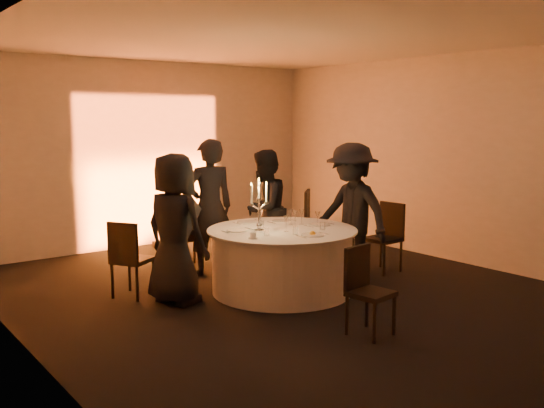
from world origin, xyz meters
TOP-DOWN VIEW (x-y plane):
  - floor at (0.00, 0.00)m, footprint 7.00×7.00m
  - ceiling at (0.00, 0.00)m, footprint 7.00×7.00m
  - wall_back at (0.00, 3.50)m, footprint 7.00×0.00m
  - wall_left at (-3.00, 0.00)m, footprint 0.00×7.00m
  - wall_right at (3.00, 0.00)m, footprint 0.00×7.00m
  - uplighter_fixture at (0.00, 3.20)m, footprint 0.25×0.12m
  - banquet_table at (0.00, 0.00)m, footprint 1.80×1.80m
  - chair_left at (-1.58, 0.87)m, footprint 0.55×0.55m
  - chair_back_left at (-0.31, 1.72)m, footprint 0.43×0.43m
  - chair_back_right at (1.06, 0.96)m, footprint 0.66×0.66m
  - chair_right at (1.76, -0.07)m, footprint 0.43×0.43m
  - chair_front at (-0.24, -1.61)m, footprint 0.42×0.43m
  - guest_left at (-1.24, 0.38)m, footprint 0.76×0.96m
  - guest_back_left at (-0.25, 1.25)m, footprint 0.74×0.56m
  - guest_back_right at (0.56, 1.11)m, footprint 1.00×0.92m
  - guest_right at (1.09, -0.07)m, footprint 0.73×1.19m
  - plate_left at (-0.49, 0.23)m, footprint 0.36×0.25m
  - plate_back_left at (-0.06, 0.63)m, footprint 0.35×0.27m
  - plate_back_right at (0.32, 0.41)m, footprint 0.36×0.25m
  - plate_right at (0.52, -0.08)m, footprint 0.36×0.27m
  - plate_front at (0.03, -0.52)m, footprint 0.36×0.26m
  - coffee_cup at (-0.61, -0.25)m, footprint 0.11×0.11m
  - candelabra at (-0.31, 0.04)m, footprint 0.27×0.13m
  - wine_glass_a at (-0.02, 0.40)m, footprint 0.07×0.07m
  - wine_glass_b at (0.28, 0.18)m, footprint 0.07×0.07m
  - wine_glass_c at (-0.06, -0.16)m, footprint 0.07×0.07m
  - wine_glass_d at (0.43, -0.15)m, footprint 0.07×0.07m
  - wine_glass_e at (0.23, 0.04)m, footprint 0.07×0.07m
  - wine_glass_f at (0.39, 0.10)m, footprint 0.07×0.07m
  - tumbler_a at (-0.39, -0.22)m, footprint 0.07×0.07m
  - tumbler_b at (-0.18, 0.18)m, footprint 0.07×0.07m
  - tumbler_c at (-0.09, -0.36)m, footprint 0.07×0.07m
  - tumbler_d at (0.35, -0.33)m, footprint 0.07×0.07m

SIDE VIEW (x-z plane):
  - floor at x=0.00m, z-range 0.00..0.00m
  - uplighter_fixture at x=0.00m, z-range 0.00..0.10m
  - banquet_table at x=0.00m, z-range 0.00..0.77m
  - chair_back_left at x=-0.31m, z-range 0.05..0.90m
  - chair_front at x=-0.24m, z-range 0.05..0.91m
  - chair_left at x=-1.58m, z-range 0.06..0.97m
  - chair_right at x=1.76m, z-range 0.06..1.00m
  - chair_back_right at x=1.06m, z-range 0.07..1.14m
  - plate_back_right at x=0.32m, z-range 0.77..0.78m
  - plate_left at x=-0.49m, z-range 0.77..0.78m
  - plate_right at x=0.52m, z-range 0.77..0.78m
  - plate_back_left at x=-0.06m, z-range 0.77..0.78m
  - plate_front at x=0.03m, z-range 0.75..0.83m
  - coffee_cup at x=-0.61m, z-range 0.77..0.83m
  - tumbler_a at x=-0.39m, z-range 0.77..0.86m
  - tumbler_b at x=-0.18m, z-range 0.77..0.86m
  - tumbler_c at x=-0.09m, z-range 0.77..0.86m
  - tumbler_d at x=0.35m, z-range 0.77..0.86m
  - guest_back_right at x=0.56m, z-range 0.00..1.65m
  - guest_left at x=-1.24m, z-range 0.00..1.71m
  - guest_right at x=1.09m, z-range 0.00..1.77m
  - wine_glass_a at x=-0.02m, z-range 0.81..1.00m
  - wine_glass_b at x=0.28m, z-range 0.81..1.00m
  - wine_glass_c at x=-0.06m, z-range 0.81..1.00m
  - wine_glass_d at x=0.43m, z-range 0.81..1.00m
  - wine_glass_e at x=0.23m, z-range 0.81..1.00m
  - wine_glass_f at x=0.39m, z-range 0.81..1.00m
  - guest_back_left at x=-0.25m, z-range 0.00..1.82m
  - candelabra at x=-0.31m, z-range 0.67..1.31m
  - wall_back at x=0.00m, z-range -2.00..5.00m
  - wall_left at x=-3.00m, z-range -2.00..5.00m
  - wall_right at x=3.00m, z-range -2.00..5.00m
  - ceiling at x=0.00m, z-range 3.00..3.00m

